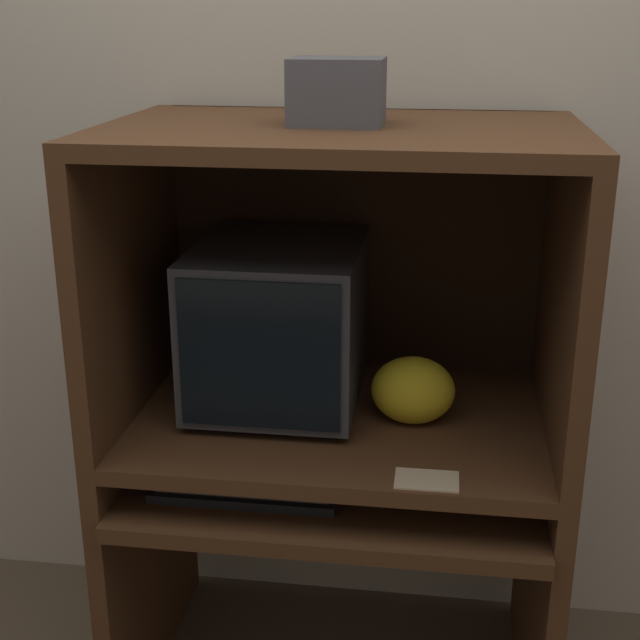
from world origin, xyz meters
The scene contains 11 objects.
wall_back centered at (0.00, 0.74, 1.30)m, with size 6.00×0.06×2.60m.
desk_base centered at (0.00, 0.29, 0.40)m, with size 1.01×0.70×0.63m.
desk_monitor_shelf centered at (0.00, 0.34, 0.72)m, with size 1.01×0.68×0.12m.
hutch_upper centered at (0.00, 0.37, 1.19)m, with size 1.01×0.68×0.66m.
crt_monitor centered at (-0.15, 0.39, 0.95)m, with size 0.38×0.45×0.38m.
keyboard centered at (-0.18, 0.17, 0.64)m, with size 0.41×0.16×0.03m.
mouse centered at (0.10, 0.17, 0.64)m, with size 0.07×0.05×0.03m.
snack_bag centered at (0.17, 0.32, 0.83)m, with size 0.19×0.14×0.15m.
book_stack centered at (-0.02, 0.36, 1.47)m, with size 0.14×0.12×0.12m.
paper_card centered at (0.21, 0.05, 0.75)m, with size 0.13×0.08×0.00m.
storage_box centered at (-0.01, 0.34, 1.48)m, with size 0.19×0.16×0.13m.
Camera 1 is at (0.22, -1.53, 1.64)m, focal length 50.00 mm.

